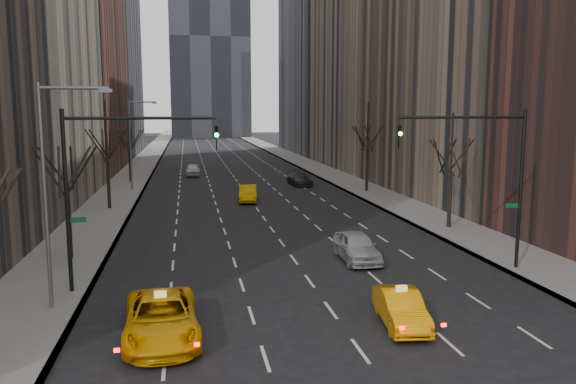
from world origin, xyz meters
TOP-DOWN VIEW (x-y plane):
  - sidewalk_left at (-12.25, 70.00)m, footprint 4.50×320.00m
  - sidewalk_right at (12.25, 70.00)m, footprint 4.50×320.00m
  - bld_left_far at (-21.50, 66.00)m, footprint 14.00×28.00m
  - bld_right_deep at (21.50, 95.00)m, footprint 14.00×30.00m
  - tree_lw_b at (-12.00, 18.00)m, footprint 3.36×3.50m
  - tree_lw_c at (-12.00, 34.00)m, footprint 3.36×3.50m
  - tree_lw_d at (-12.00, 52.00)m, footprint 3.36×3.50m
  - tree_rw_b at (12.00, 22.00)m, footprint 3.36×3.50m
  - tree_rw_c at (12.00, 40.00)m, footprint 3.36×3.50m
  - traffic_mast_left at (-9.11, 12.00)m, footprint 6.69×0.39m
  - traffic_mast_right at (9.11, 12.00)m, footprint 6.69×0.39m
  - streetlight_near at (-10.84, 10.00)m, footprint 2.83×0.22m
  - streetlight_far at (-10.84, 45.00)m, footprint 2.83×0.22m
  - taxi_suv at (-6.66, 6.25)m, footprint 2.84×5.67m
  - taxi_sedan at (2.21, 5.98)m, footprint 1.88×4.17m
  - silver_sedan_ahead at (3.31, 15.21)m, footprint 1.92×4.65m
  - far_taxi at (-0.35, 36.19)m, footprint 2.01×4.54m
  - far_suv_grey at (6.43, 46.42)m, footprint 2.33×5.05m
  - far_car_white at (-4.96, 57.66)m, footprint 1.84×4.43m

SIDE VIEW (x-z plane):
  - sidewalk_left at x=-12.25m, z-range 0.00..0.15m
  - sidewalk_right at x=12.25m, z-range 0.00..0.15m
  - taxi_sedan at x=2.21m, z-range 0.00..1.33m
  - far_suv_grey at x=6.43m, z-range 0.00..1.43m
  - far_taxi at x=-0.35m, z-range 0.00..1.45m
  - far_car_white at x=-4.96m, z-range 0.00..1.50m
  - taxi_suv at x=-6.66m, z-range 0.00..1.54m
  - silver_sedan_ahead at x=3.31m, z-range 0.00..1.57m
  - tree_lw_d at x=-12.00m, z-range -0.12..7.24m
  - tree_lw_b at x=-12.00m, z-range -0.19..7.63m
  - tree_rw_b at x=12.00m, z-range -0.19..7.63m
  - tree_lw_c at x=-12.00m, z-range -0.33..8.41m
  - tree_rw_c at x=12.00m, z-range -0.33..8.41m
  - traffic_mast_left at x=-9.11m, z-range 1.49..9.49m
  - traffic_mast_right at x=9.11m, z-range 1.49..9.49m
  - streetlight_near at x=-10.84m, z-range 1.12..10.12m
  - streetlight_far at x=-10.84m, z-range 1.12..10.12m
  - bld_left_far at x=-21.50m, z-range 0.00..44.00m
  - bld_right_deep at x=21.50m, z-range 0.00..58.00m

